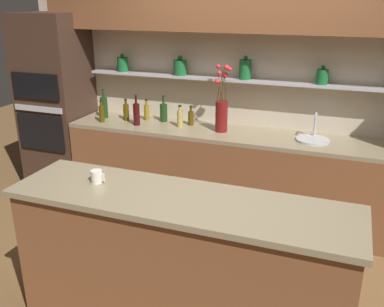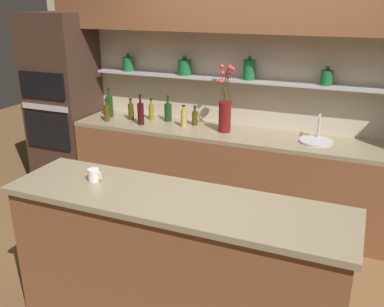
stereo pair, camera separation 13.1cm
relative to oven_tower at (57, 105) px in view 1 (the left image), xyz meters
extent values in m
plane|color=brown|center=(2.25, -1.24, -1.02)|extent=(12.00, 12.00, 0.00)
cube|color=beige|center=(2.25, 0.36, 0.28)|extent=(5.20, 0.10, 2.60)
cube|color=#B7B7BC|center=(2.17, 0.22, 0.39)|extent=(3.51, 0.18, 0.02)
cylinder|color=#19602D|center=(0.78, 0.21, 0.48)|extent=(0.12, 0.12, 0.15)
sphere|color=#19602D|center=(0.78, 0.21, 0.57)|extent=(0.04, 0.04, 0.04)
cylinder|color=#19602D|center=(1.46, 0.21, 0.48)|extent=(0.14, 0.14, 0.16)
sphere|color=#19602D|center=(1.46, 0.21, 0.58)|extent=(0.05, 0.05, 0.05)
cylinder|color=#19602D|center=(2.16, 0.21, 0.50)|extent=(0.12, 0.12, 0.19)
sphere|color=#19602D|center=(2.16, 0.21, 0.61)|extent=(0.04, 0.04, 0.04)
cylinder|color=#19602D|center=(2.90, 0.21, 0.47)|extent=(0.11, 0.11, 0.14)
sphere|color=#19602D|center=(2.90, 0.21, 0.56)|extent=(0.04, 0.04, 0.04)
cube|color=brown|center=(2.25, 0.14, 1.07)|extent=(4.42, 0.34, 0.42)
cube|color=brown|center=(2.17, 0.00, -0.58)|extent=(3.61, 0.62, 0.88)
cube|color=gray|center=(2.17, 0.00, -0.12)|extent=(3.61, 0.62, 0.04)
cube|color=brown|center=(2.25, -1.76, -0.53)|extent=(2.17, 0.55, 0.98)
cube|color=gray|center=(2.25, -1.76, -0.02)|extent=(2.23, 0.61, 0.04)
cube|color=#3D281E|center=(0.00, 0.00, 0.00)|extent=(0.70, 0.62, 2.04)
cube|color=black|center=(0.00, -0.32, -0.24)|extent=(0.59, 0.02, 0.40)
cube|color=black|center=(0.00, -0.32, 0.28)|extent=(0.59, 0.02, 0.28)
cube|color=#B7B7BC|center=(0.00, -0.32, 0.03)|extent=(0.62, 0.02, 0.06)
cylinder|color=maroon|center=(1.99, -0.01, 0.05)|extent=(0.12, 0.12, 0.31)
cylinder|color=#4C3319|center=(1.98, -0.02, 0.31)|extent=(0.04, 0.04, 0.20)
sphere|color=red|center=(1.95, -0.05, 0.41)|extent=(0.05, 0.05, 0.05)
cylinder|color=#4C3319|center=(2.02, -0.01, 0.37)|extent=(0.01, 0.08, 0.31)
sphere|color=red|center=(2.06, 0.00, 0.53)|extent=(0.04, 0.04, 0.04)
cylinder|color=#4C3319|center=(1.99, -0.01, 0.37)|extent=(0.01, 0.04, 0.34)
sphere|color=red|center=(2.03, -0.01, 0.54)|extent=(0.05, 0.05, 0.05)
cylinder|color=#4C3319|center=(1.97, 0.01, 0.37)|extent=(0.05, 0.07, 0.33)
sphere|color=red|center=(1.93, 0.04, 0.54)|extent=(0.05, 0.05, 0.05)
cylinder|color=#4C3319|center=(1.99, -0.01, 0.33)|extent=(0.05, 0.02, 0.25)
sphere|color=red|center=(2.01, 0.03, 0.46)|extent=(0.06, 0.06, 0.06)
cylinder|color=#4C3319|center=(1.99, -0.04, 0.35)|extent=(0.07, 0.02, 0.29)
sphere|color=red|center=(1.98, -0.08, 0.50)|extent=(0.04, 0.04, 0.04)
cylinder|color=#B7B7BC|center=(2.89, 0.00, -0.09)|extent=(0.31, 0.31, 0.02)
cylinder|color=#B7B7BC|center=(2.89, 0.12, 0.03)|extent=(0.02, 0.02, 0.22)
cylinder|color=#B7B7BC|center=(2.89, 0.06, 0.14)|extent=(0.02, 0.12, 0.02)
cylinder|color=olive|center=(1.10, 0.11, -0.02)|extent=(0.06, 0.06, 0.17)
cylinder|color=olive|center=(1.10, 0.11, 0.09)|extent=(0.03, 0.03, 0.05)
cylinder|color=black|center=(1.10, 0.11, 0.12)|extent=(0.03, 0.03, 0.01)
cylinder|color=#47380A|center=(1.63, 0.10, -0.03)|extent=(0.06, 0.06, 0.14)
cylinder|color=#47380A|center=(1.63, 0.10, 0.07)|extent=(0.03, 0.03, 0.05)
cylinder|color=black|center=(1.63, 0.10, 0.10)|extent=(0.03, 0.03, 0.01)
cylinder|color=#193814|center=(0.61, 0.04, 0.01)|extent=(0.08, 0.08, 0.23)
cylinder|color=#193814|center=(0.61, 0.04, 0.17)|extent=(0.02, 0.02, 0.08)
cylinder|color=black|center=(0.61, 0.04, 0.22)|extent=(0.03, 0.03, 0.01)
cylinder|color=#47380A|center=(0.89, 0.03, -0.01)|extent=(0.06, 0.06, 0.18)
cylinder|color=#47380A|center=(0.89, 0.03, 0.10)|extent=(0.03, 0.03, 0.05)
cylinder|color=black|center=(0.89, 0.03, 0.13)|extent=(0.03, 0.03, 0.01)
cylinder|color=#193814|center=(1.30, 0.13, -0.01)|extent=(0.08, 0.08, 0.19)
cylinder|color=#193814|center=(1.30, 0.13, 0.13)|extent=(0.02, 0.02, 0.08)
cylinder|color=black|center=(1.30, 0.13, 0.18)|extent=(0.03, 0.03, 0.01)
cylinder|color=#380C0C|center=(1.09, -0.10, 0.01)|extent=(0.07, 0.07, 0.23)
cylinder|color=#380C0C|center=(1.09, -0.10, 0.17)|extent=(0.02, 0.02, 0.08)
cylinder|color=black|center=(1.09, -0.10, 0.21)|extent=(0.03, 0.03, 0.01)
cylinder|color=#47380A|center=(0.68, -0.13, -0.01)|extent=(0.06, 0.06, 0.18)
cylinder|color=#47380A|center=(0.68, -0.13, 0.10)|extent=(0.03, 0.03, 0.05)
cylinder|color=black|center=(0.68, -0.13, 0.13)|extent=(0.03, 0.03, 0.01)
cylinder|color=tan|center=(1.54, 0.00, -0.01)|extent=(0.06, 0.06, 0.17)
cylinder|color=tan|center=(1.54, 0.00, 0.09)|extent=(0.03, 0.03, 0.04)
cylinder|color=black|center=(1.54, 0.00, 0.12)|extent=(0.03, 0.03, 0.01)
cylinder|color=silver|center=(1.64, -1.73, 0.04)|extent=(0.08, 0.08, 0.09)
cube|color=silver|center=(1.69, -1.73, 0.04)|extent=(0.02, 0.01, 0.05)
camera|label=1|loc=(3.16, -3.98, 1.17)|focal=40.00mm
camera|label=2|loc=(3.29, -3.93, 1.17)|focal=40.00mm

